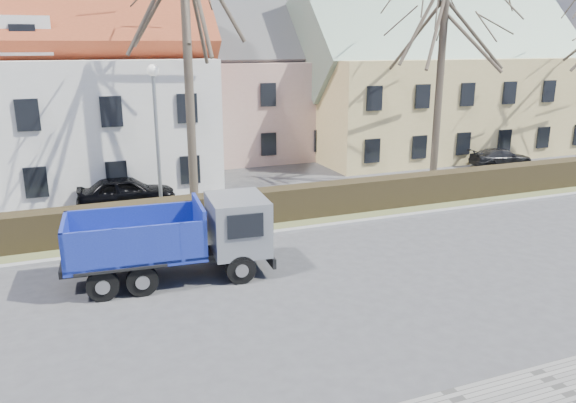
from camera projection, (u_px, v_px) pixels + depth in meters
name	position (u px, v px, depth m)	size (l,w,h in m)	color
ground	(323.00, 281.00, 16.88)	(120.00, 120.00, 0.00)	#403F42
curb_far	(271.00, 233.00, 20.97)	(80.00, 0.30, 0.12)	gray
grass_strip	(257.00, 221.00, 22.41)	(80.00, 3.00, 0.10)	#585F35
hedge	(258.00, 208.00, 22.07)	(60.00, 0.90, 1.30)	black
building_pink	(246.00, 91.00, 35.09)	(10.80, 8.80, 8.00)	tan
building_yellow	(436.00, 85.00, 36.59)	(18.80, 10.80, 8.50)	#DFC57A
tree_1	(188.00, 58.00, 22.04)	(9.20, 9.20, 12.65)	#463C30
tree_2	(440.00, 74.00, 26.52)	(8.00, 8.00, 11.00)	#463C30
dump_truck	(163.00, 241.00, 16.69)	(6.23, 2.31, 2.49)	navy
streetlight	(158.00, 148.00, 21.00)	(0.49, 0.49, 6.25)	gray
cart_frame	(217.00, 233.00, 20.27)	(0.64, 0.37, 0.59)	silver
parked_car_a	(126.00, 192.00, 24.21)	(1.66, 4.12, 1.40)	black
parked_car_b	(501.00, 158.00, 32.24)	(1.50, 3.69, 1.07)	black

